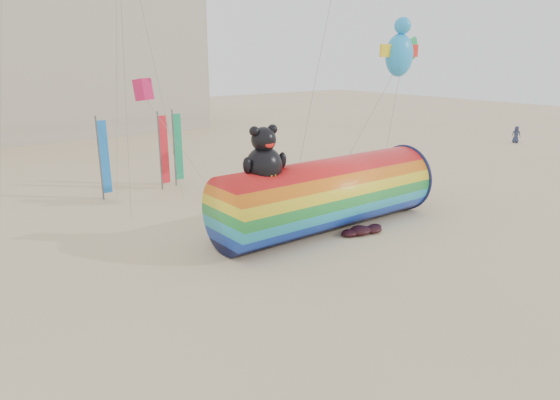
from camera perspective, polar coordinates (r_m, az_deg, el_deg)
ground at (r=21.85m, az=1.36°, el=-7.16°), size 160.00×160.00×0.00m
windsock_assembly at (r=25.60m, az=5.36°, el=0.86°), size 12.52×3.81×5.77m
kite_handler at (r=26.04m, az=5.96°, el=-1.19°), size 0.78×0.66×1.82m
fabric_bundle at (r=25.56m, az=9.42°, el=-3.41°), size 2.62×1.35×0.41m
festival_banners at (r=33.66m, az=-14.72°, el=5.39°), size 5.81×0.54×5.20m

